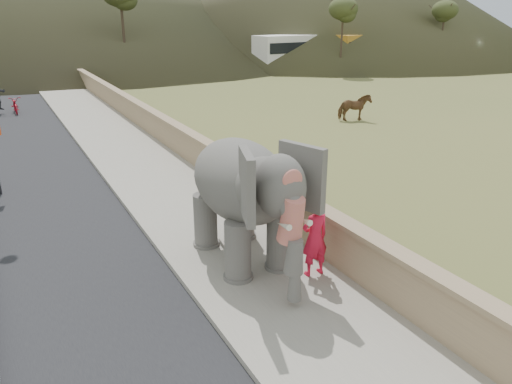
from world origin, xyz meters
TOP-DOWN VIEW (x-y plane):
  - ground at (0.00, 0.00)m, footprint 160.00×160.00m
  - walkway at (0.00, 10.00)m, footprint 3.00×120.00m
  - parapet at (1.65, 10.00)m, footprint 0.30×120.00m
  - cow at (11.49, 14.53)m, footprint 1.69×1.08m
  - distant_car at (18.82, 35.14)m, footprint 4.31×1.92m
  - bus_white at (22.38, 35.23)m, footprint 11.21×3.68m
  - bus_orange at (29.26, 33.69)m, footprint 11.26×4.24m
  - elephant_and_man at (0.02, 3.81)m, footprint 2.20×3.77m
  - motorcyclist at (-3.68, 24.44)m, footprint 1.56×1.75m
  - trees at (0.90, 29.71)m, footprint 47.70×34.43m

SIDE VIEW (x-z plane):
  - ground at x=0.00m, z-range 0.00..0.00m
  - walkway at x=0.00m, z-range 0.00..0.15m
  - parapet at x=1.65m, z-range 0.00..1.10m
  - cow at x=11.49m, z-range 0.00..1.32m
  - distant_car at x=18.82m, z-range 0.00..1.44m
  - motorcyclist at x=-3.68m, z-range -0.20..1.84m
  - elephant_and_man at x=0.02m, z-range 0.14..2.86m
  - bus_white at x=22.38m, z-range 0.00..3.10m
  - bus_orange at x=29.26m, z-range 0.00..3.10m
  - trees at x=0.90m, z-range -0.83..8.43m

